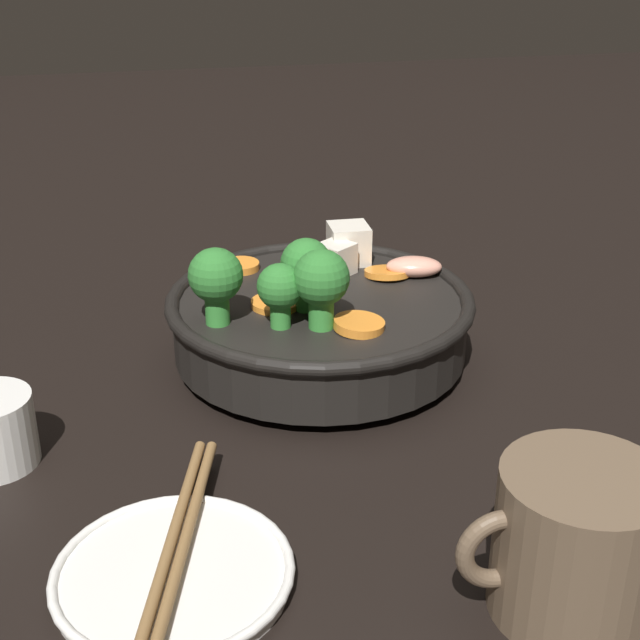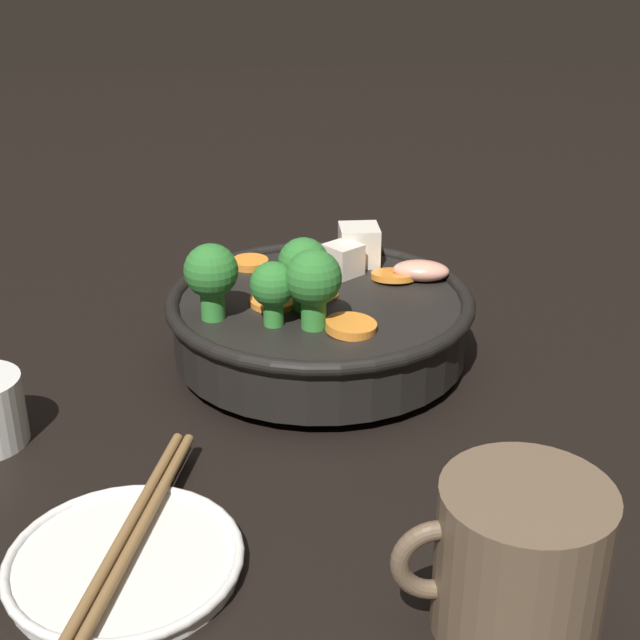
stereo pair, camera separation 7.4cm
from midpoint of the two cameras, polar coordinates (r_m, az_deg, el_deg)
The scene contains 5 objects.
ground_plane at distance 0.76m, azimuth -2.80°, elevation -2.68°, with size 3.00×3.00×0.00m, color black.
stirfry_bowl at distance 0.74m, azimuth -2.96°, elevation 0.20°, with size 0.25×0.25×0.12m.
side_saucer at distance 0.54m, azimuth -13.44°, elevation -15.72°, with size 0.14×0.14×0.01m.
dark_mug at distance 0.50m, azimuth 11.85°, elevation -13.98°, with size 0.11×0.09×0.09m.
chopsticks_pair at distance 0.53m, azimuth -13.54°, elevation -14.94°, with size 0.08×0.23×0.01m.
Camera 1 is at (0.15, 0.65, 0.35)m, focal length 50.00 mm.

